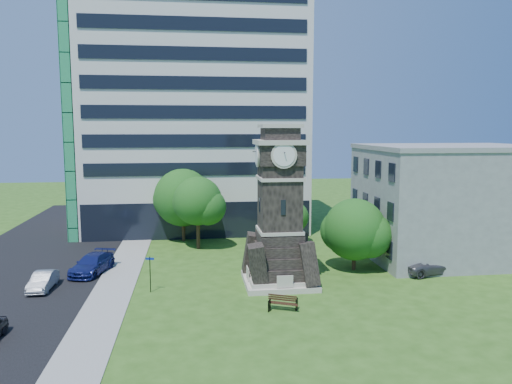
{
  "coord_description": "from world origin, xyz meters",
  "views": [
    {
      "loc": [
        -3.54,
        -34.87,
        11.95
      ],
      "look_at": [
        1.97,
        8.07,
        6.38
      ],
      "focal_mm": 35.0,
      "sensor_mm": 36.0,
      "label": 1
    }
  ],
  "objects": [
    {
      "name": "car_street_north",
      "position": [
        -11.89,
        6.67,
        0.77
      ],
      "size": [
        3.53,
        5.72,
        1.55
      ],
      "primitive_type": "imported",
      "rotation": [
        0.0,
        0.0,
        -0.27
      ],
      "color": "navy",
      "rests_on": "ground"
    },
    {
      "name": "office_tall",
      "position": [
        -3.2,
        25.84,
        14.22
      ],
      "size": [
        26.2,
        15.11,
        28.6
      ],
      "color": "silver",
      "rests_on": "ground"
    },
    {
      "name": "office_low",
      "position": [
        19.97,
        8.0,
        5.21
      ],
      "size": [
        15.2,
        12.2,
        10.4
      ],
      "color": "#939698",
      "rests_on": "ground"
    },
    {
      "name": "tree_east",
      "position": [
        10.02,
        4.94,
        3.34
      ],
      "size": [
        5.75,
        5.22,
        6.09
      ],
      "rotation": [
        0.0,
        0.0,
        -0.02
      ],
      "color": "#332114",
      "rests_on": "ground"
    },
    {
      "name": "tree_nw",
      "position": [
        -4.48,
        17.84,
        4.46
      ],
      "size": [
        6.71,
        6.1,
        7.7
      ],
      "rotation": [
        0.0,
        0.0,
        -0.32
      ],
      "color": "#332114",
      "rests_on": "ground"
    },
    {
      "name": "clock_tower",
      "position": [
        3.0,
        2.0,
        5.28
      ],
      "size": [
        5.4,
        5.4,
        12.22
      ],
      "color": "#B6B09F",
      "rests_on": "ground"
    },
    {
      "name": "park_bench",
      "position": [
        2.26,
        -3.68,
        0.53
      ],
      "size": [
        1.95,
        0.52,
        1.01
      ],
      "rotation": [
        0.0,
        0.0,
        -0.42
      ],
      "color": "black",
      "rests_on": "ground"
    },
    {
      "name": "tree_ne",
      "position": [
        5.99,
        15.6,
        3.03
      ],
      "size": [
        4.7,
        4.28,
        5.3
      ],
      "rotation": [
        0.0,
        0.0,
        -0.26
      ],
      "color": "#332114",
      "rests_on": "ground"
    },
    {
      "name": "tree_nc",
      "position": [
        -2.98,
        14.13,
        4.6
      ],
      "size": [
        5.31,
        4.83,
        7.21
      ],
      "rotation": [
        0.0,
        0.0,
        -0.38
      ],
      "color": "#332114",
      "rests_on": "ground"
    },
    {
      "name": "ground",
      "position": [
        0.0,
        0.0,
        0.0
      ],
      "size": [
        160.0,
        160.0,
        0.0
      ],
      "primitive_type": "plane",
      "color": "#2C5117",
      "rests_on": "ground"
    },
    {
      "name": "car_east_lot",
      "position": [
        15.83,
        2.98,
        0.72
      ],
      "size": [
        5.52,
        3.37,
        1.43
      ],
      "primitive_type": "imported",
      "rotation": [
        0.0,
        0.0,
        1.78
      ],
      "color": "#4B4B50",
      "rests_on": "ground"
    },
    {
      "name": "car_street_mid",
      "position": [
        -14.71,
        2.82,
        0.65
      ],
      "size": [
        1.45,
        3.95,
        1.29
      ],
      "primitive_type": "imported",
      "rotation": [
        0.0,
        0.0,
        -0.02
      ],
      "color": "#989B9F",
      "rests_on": "ground"
    },
    {
      "name": "street",
      "position": [
        -18.0,
        5.0,
        0.01
      ],
      "size": [
        14.0,
        80.0,
        0.02
      ],
      "primitive_type": "cube",
      "color": "black",
      "rests_on": "ground"
    },
    {
      "name": "street_sign",
      "position": [
        -6.71,
        1.14,
        1.67
      ],
      "size": [
        0.64,
        0.06,
        2.67
      ],
      "rotation": [
        0.0,
        0.0,
        -0.23
      ],
      "color": "black",
      "rests_on": "ground"
    },
    {
      "name": "sidewalk",
      "position": [
        -9.5,
        5.0,
        0.03
      ],
      "size": [
        3.0,
        70.0,
        0.06
      ],
      "primitive_type": "cube",
      "color": "gray",
      "rests_on": "ground"
    }
  ]
}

